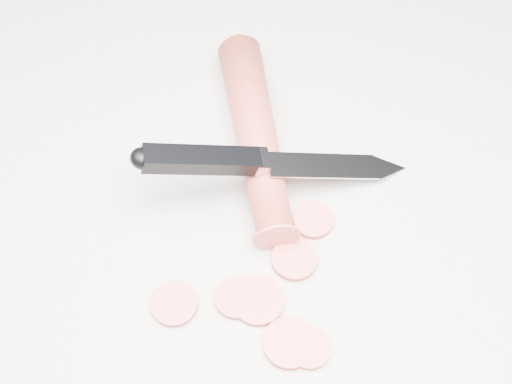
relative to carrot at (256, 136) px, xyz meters
name	(u,v)px	position (x,y,z in m)	size (l,w,h in m)	color
ground	(237,232)	(-0.04, -0.07, -0.02)	(2.40, 2.40, 0.00)	beige
carrot	(256,136)	(0.00, 0.00, 0.00)	(0.03, 0.03, 0.19)	#C53A2D
carrot_slice_0	(289,343)	(-0.04, -0.17, -0.02)	(0.04, 0.04, 0.01)	#EB5E54
carrot_slice_1	(294,259)	(-0.01, -0.11, -0.02)	(0.04, 0.04, 0.01)	#EB5E54
carrot_slice_2	(258,300)	(-0.05, -0.13, -0.02)	(0.04, 0.04, 0.01)	#EB5E54
carrot_slice_3	(236,298)	(-0.07, -0.12, -0.02)	(0.03, 0.03, 0.01)	#EB5E54
carrot_slice_4	(313,220)	(0.02, -0.08, -0.02)	(0.03, 0.03, 0.01)	#EB5E54
carrot_slice_5	(174,304)	(-0.11, -0.11, -0.02)	(0.04, 0.04, 0.01)	#EB5E54
carrot_slice_6	(309,348)	(-0.03, -0.18, -0.02)	(0.03, 0.03, 0.01)	#EB5E54
kitchen_knife	(277,160)	(0.00, -0.04, 0.02)	(0.23, 0.07, 0.08)	silver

